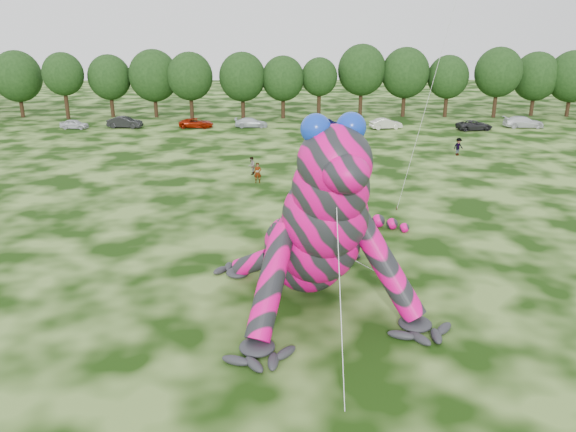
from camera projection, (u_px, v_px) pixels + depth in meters
The scene contains 28 objects.
ground at pixel (379, 288), 28.88m from camera, with size 240.00×240.00×0.00m, color #16330A.
inflatable_gecko at pixel (300, 195), 28.08m from camera, with size 16.06×19.07×9.54m, color #EC047B, non-canonical shape.
tree_2 at pixel (18, 84), 82.13m from camera, with size 7.04×6.34×9.64m, color black, non-canonical shape.
tree_3 at pixel (64, 86), 80.71m from camera, with size 5.81×5.23×9.44m, color black, non-canonical shape.
tree_4 at pixel (110, 86), 82.45m from camera, with size 6.22×5.60×9.06m, color black, non-canonical shape.
tree_5 at pixel (154, 84), 82.20m from camera, with size 7.16×6.44×9.80m, color black, non-canonical shape.
tree_6 at pixel (190, 86), 80.71m from camera, with size 6.52×5.86×9.49m, color black, non-canonical shape.
tree_7 at pixel (242, 86), 80.97m from camera, with size 6.68×6.01×9.48m, color black, non-canonical shape.
tree_8 at pixel (283, 87), 81.35m from camera, with size 6.14×5.53×8.94m, color black, non-canonical shape.
tree_9 at pixel (319, 88), 81.84m from camera, with size 5.27×4.74×8.68m, color black, non-canonical shape.
tree_10 at pixel (361, 81), 82.85m from camera, with size 7.09×6.38×10.50m, color black, non-canonical shape.
tree_11 at pixel (405, 82), 82.68m from camera, with size 7.01×6.31×10.07m, color black, non-canonical shape.
tree_12 at pixel (447, 86), 82.55m from camera, with size 5.99×5.39×8.97m, color black, non-canonical shape.
tree_13 at pixel (497, 83), 81.93m from camera, with size 6.83×6.15×10.13m, color black, non-canonical shape.
tree_14 at pixel (535, 84), 83.69m from camera, with size 6.82×6.14×9.40m, color black, non-canonical shape.
tree_15 at pixel (571, 84), 82.85m from camera, with size 7.17×6.45×9.63m, color black, non-canonical shape.
car_0 at pixel (74, 124), 73.91m from camera, with size 1.47×3.66×1.25m, color silver.
car_1 at pixel (125, 122), 74.55m from camera, with size 1.59×4.55×1.50m, color black.
car_2 at pixel (196, 123), 74.69m from camera, with size 2.09×4.53×1.26m, color #901603.
car_3 at pixel (251, 123), 74.96m from camera, with size 1.78×4.39×1.27m, color silver.
car_4 at pixel (327, 123), 74.09m from camera, with size 1.68×4.18×1.43m, color #101150.
car_5 at pixel (386, 124), 73.79m from camera, with size 1.46×4.20×1.38m, color beige.
car_6 at pixel (474, 125), 72.87m from camera, with size 2.13×4.63×1.29m, color #232325.
car_7 at pixel (523, 122), 74.69m from camera, with size 2.11×5.20×1.51m, color silver.
spectator_0 at pixel (258, 173), 48.12m from camera, with size 0.64×0.42×1.77m, color gray.
spectator_5 at pixel (344, 185), 44.71m from camera, with size 1.54×0.49×1.66m, color gray.
spectator_2 at pixel (458, 147), 58.46m from camera, with size 1.19×0.69×1.85m, color gray.
spectator_1 at pixel (252, 166), 50.88m from camera, with size 0.79×0.62×1.63m, color gray.
Camera 1 is at (-5.28, -26.07, 12.74)m, focal length 35.00 mm.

